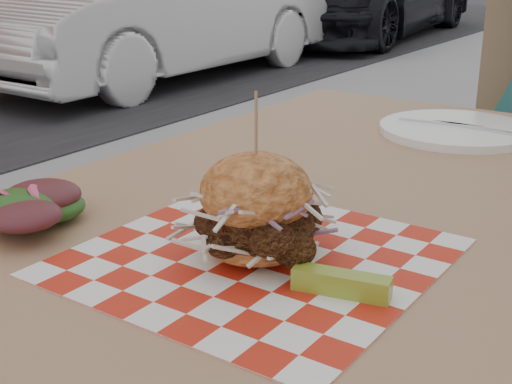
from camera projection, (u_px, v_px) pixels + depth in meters
car_white at (162, 9)px, 5.77m from camera, size 1.20×3.41×1.12m
patio_table at (355, 245)px, 0.99m from camera, size 0.80×1.20×0.75m
paper_liner at (256, 257)px, 0.77m from camera, size 0.36×0.36×0.00m
sandwich at (256, 213)px, 0.75m from camera, size 0.16×0.16×0.18m
pickle_spear at (341, 283)px, 0.68m from camera, size 0.10×0.04×0.02m
side_salad at (24, 216)px, 0.84m from camera, size 0.14×0.14×0.05m
place_setting at (457, 130)px, 1.26m from camera, size 0.27×0.27×0.02m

